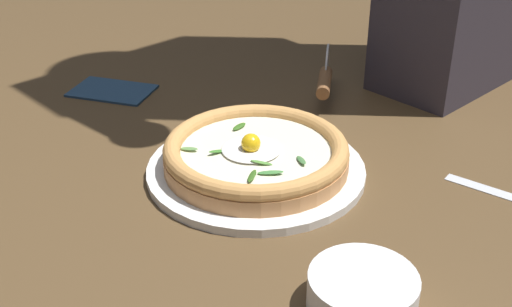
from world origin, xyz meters
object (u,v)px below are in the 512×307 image
at_px(pizza, 256,153).
at_px(folded_napkin, 112,90).
at_px(side_bowl, 362,293).
at_px(pizza_cutter, 325,78).

height_order(pizza, folded_napkin, pizza).
xyz_separation_m(pizza, side_bowl, (-0.26, 0.13, -0.01)).
relative_size(side_bowl, pizza_cutter, 0.82).
height_order(pizza, pizza_cutter, pizza_cutter).
bearing_deg(pizza, pizza_cutter, -72.97).
bearing_deg(folded_napkin, pizza, 174.34).
bearing_deg(pizza, side_bowl, 154.00).
height_order(side_bowl, pizza_cutter, pizza_cutter).
bearing_deg(pizza_cutter, folded_napkin, 37.01).
distance_m(pizza, side_bowl, 0.29).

